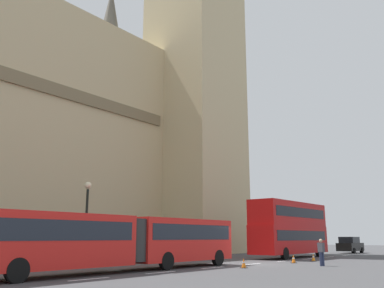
{
  "coord_description": "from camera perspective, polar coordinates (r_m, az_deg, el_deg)",
  "views": [
    {
      "loc": [
        -25.95,
        -15.65,
        1.79
      ],
      "look_at": [
        -2.33,
        3.35,
        8.47
      ],
      "focal_mm": 39.7,
      "sensor_mm": 36.0,
      "label": 1
    }
  ],
  "objects": [
    {
      "name": "articulated_bus",
      "position": [
        23.96,
        -8.82,
        -12.4
      ],
      "size": [
        16.9,
        2.54,
        2.9
      ],
      "color": "red",
      "rests_on": "ground_plane"
    },
    {
      "name": "ground_plane",
      "position": [
        30.36,
        8.0,
        -15.7
      ],
      "size": [
        160.0,
        160.0,
        0.0
      ],
      "primitive_type": "plane",
      "color": "#424244"
    },
    {
      "name": "traffic_cone_middle",
      "position": [
        32.21,
        13.49,
        -14.78
      ],
      "size": [
        0.36,
        0.36,
        0.58
      ],
      "color": "black",
      "rests_on": "ground_plane"
    },
    {
      "name": "traffic_cone_west",
      "position": [
        26.49,
        6.96,
        -15.6
      ],
      "size": [
        0.36,
        0.36,
        0.58
      ],
      "color": "black",
      "rests_on": "ground_plane"
    },
    {
      "name": "street_lamp",
      "position": [
        27.9,
        -14.01,
        -9.47
      ],
      "size": [
        0.44,
        0.44,
        5.27
      ],
      "color": "black",
      "rests_on": "ground_plane"
    },
    {
      "name": "double_decker_bus",
      "position": [
        40.25,
        13.02,
        -10.81
      ],
      "size": [
        10.92,
        2.54,
        4.9
      ],
      "color": "#B20F0F",
      "rests_on": "ground_plane"
    },
    {
      "name": "traffic_cone_east",
      "position": [
        35.05,
        15.99,
        -14.43
      ],
      "size": [
        0.36,
        0.36,
        0.58
      ],
      "color": "black",
      "rests_on": "ground_plane"
    },
    {
      "name": "pedestrian_near_cones",
      "position": [
        29.31,
        16.99,
        -13.62
      ],
      "size": [
        0.35,
        0.46,
        1.69
      ],
      "color": "#262D4C",
      "rests_on": "ground_plane"
    },
    {
      "name": "lane_centre_marking",
      "position": [
        32.47,
        10.3,
        -15.39
      ],
      "size": [
        34.4,
        0.16,
        0.01
      ],
      "color": "silver",
      "rests_on": "ground_plane"
    },
    {
      "name": "sedan_lead",
      "position": [
        54.23,
        20.48,
        -12.6
      ],
      "size": [
        4.4,
        1.86,
        1.85
      ],
      "color": "black",
      "rests_on": "ground_plane"
    }
  ]
}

